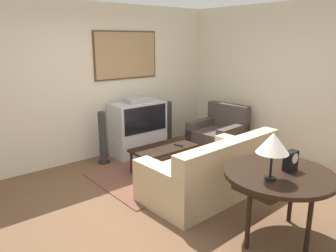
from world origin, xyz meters
The scene contains 14 objects.
ground_plane centered at (0.00, 0.00, 0.00)m, with size 12.00×12.00×0.00m, color brown.
wall_back centered at (0.02, 2.13, 1.36)m, with size 12.00×0.10×2.70m.
wall_right centered at (2.63, 0.00, 1.35)m, with size 0.06×12.00×2.70m.
area_rug centered at (0.54, 0.75, 0.01)m, with size 2.13×1.55×0.01m.
tv centered at (0.74, 1.75, 0.50)m, with size 0.99×0.51×1.07m.
couch centered at (0.57, -0.26, 0.30)m, with size 1.90×1.03×0.85m.
armchair centered at (2.01, 0.90, 0.29)m, with size 0.93×0.96×0.88m.
coffee_table centered at (0.58, 0.80, 0.36)m, with size 1.05×0.55×0.41m.
console_table centered at (0.35, -1.41, 0.69)m, with size 1.15×1.15×0.75m.
table_lamp centered at (0.13, -1.44, 1.12)m, with size 0.32×0.32×0.48m.
mantel_clock centered at (0.49, -1.44, 0.86)m, with size 0.16×0.10×0.21m.
remote centered at (0.81, 0.71, 0.42)m, with size 0.07×0.16×0.02m.
speaker_tower_left centered at (0.00, 1.76, 0.43)m, with size 0.21×0.21×0.91m.
speaker_tower_right centered at (1.48, 1.76, 0.43)m, with size 0.21×0.21×0.91m.
Camera 1 is at (-2.56, -3.11, 2.10)m, focal length 35.00 mm.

